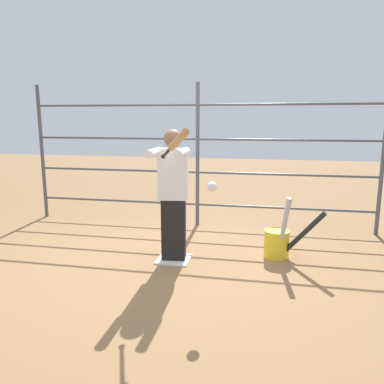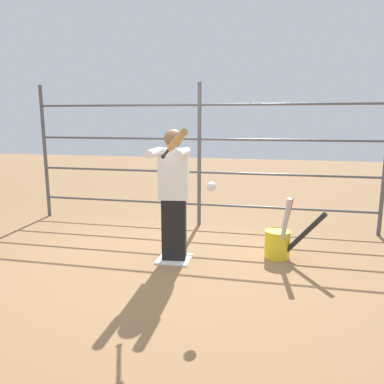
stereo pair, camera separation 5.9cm
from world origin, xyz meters
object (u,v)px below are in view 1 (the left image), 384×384
(batter, at_px, (173,192))
(softball_in_flight, at_px, (212,187))
(bat_bucket, at_px, (279,241))
(baseball_bat_swinging, at_px, (176,143))

(batter, bearing_deg, softball_in_flight, 129.61)
(bat_bucket, bearing_deg, batter, 15.79)
(baseball_bat_swinging, relative_size, bat_bucket, 0.85)
(baseball_bat_swinging, bearing_deg, bat_bucket, -131.09)
(softball_in_flight, bearing_deg, batter, -50.39)
(baseball_bat_swinging, bearing_deg, batter, -73.76)
(batter, distance_m, baseball_bat_swinging, 1.07)
(softball_in_flight, bearing_deg, bat_bucket, -124.02)
(bat_bucket, bearing_deg, baseball_bat_swinging, 48.91)
(batter, height_order, bat_bucket, batter)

